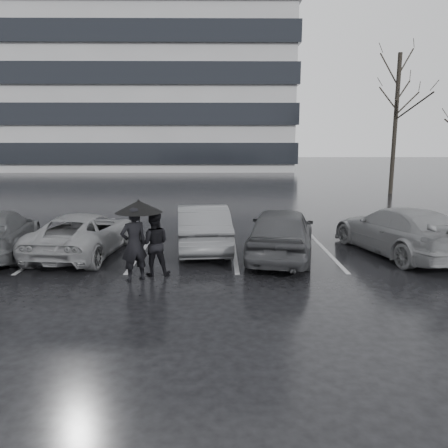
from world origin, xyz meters
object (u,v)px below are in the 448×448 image
car_main (281,232)px  pedestrian_right (154,244)px  car_west_a (202,227)px  tree_north (395,125)px  car_west_b (84,234)px  car_east (399,231)px  pedestrian_left (134,244)px

car_main → pedestrian_right: size_ratio=2.72×
car_west_a → tree_north: size_ratio=0.50×
car_west_b → pedestrian_right: (2.36, -2.02, 0.18)m
car_east → pedestrian_left: pedestrian_left is taller
car_main → car_west_b: (-5.74, 0.40, -0.12)m
car_east → pedestrian_left: (-7.30, -2.42, 0.18)m
pedestrian_left → car_west_a: bearing=-148.6°
car_west_a → pedestrian_left: 3.42m
car_west_b → pedestrian_right: pedestrian_right is taller
car_main → tree_north: tree_north is taller
car_main → car_east: 3.53m
car_west_b → pedestrian_left: bearing=134.0°
pedestrian_right → car_west_b: bearing=-45.6°
car_east → pedestrian_right: size_ratio=3.03×
car_west_a → tree_north: (11.38, 14.36, 3.55)m
car_west_b → pedestrian_left: size_ratio=2.50×
car_west_a → pedestrian_right: bearing=62.0°
car_main → pedestrian_right: bearing=37.6°
car_main → pedestrian_left: bearing=40.5°
car_west_a → car_east: bearing=168.0°
car_west_b → tree_north: 21.38m
pedestrian_right → tree_north: size_ratio=0.19×
car_west_a → car_east: size_ratio=0.88×
car_main → car_west_b: size_ratio=0.98×
car_main → tree_north: (9.09, 15.37, 3.51)m
car_west_a → tree_north: tree_north is taller
car_west_a → pedestrian_right: size_ratio=2.65×
car_main → car_east: (3.51, 0.36, -0.04)m
pedestrian_right → tree_north: (12.47, 16.99, 3.45)m
car_west_a → car_west_b: (-3.45, -0.61, -0.08)m
car_east → tree_north: (5.57, 15.01, 3.55)m
car_west_a → car_west_b: size_ratio=0.96×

